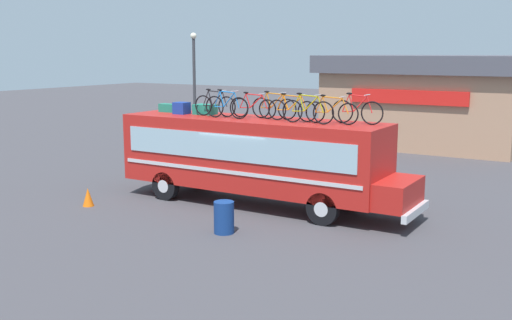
# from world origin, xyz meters

# --- Properties ---
(ground_plane) EXTENTS (120.00, 120.00, 0.00)m
(ground_plane) POSITION_xyz_m (0.00, 0.00, 0.00)
(ground_plane) COLOR #423F44
(bus) EXTENTS (10.38, 2.40, 2.92)m
(bus) POSITION_xyz_m (0.17, 0.00, 1.71)
(bus) COLOR red
(bus) RESTS_ON ground
(luggage_bag_1) EXTENTS (0.66, 0.32, 0.30)m
(luggage_bag_1) POSITION_xyz_m (-3.77, 0.30, 3.07)
(luggage_bag_1) COLOR #1E7F66
(luggage_bag_1) RESTS_ON bus
(luggage_bag_2) EXTENTS (0.49, 0.45, 0.42)m
(luggage_bag_2) POSITION_xyz_m (-2.91, 0.01, 3.13)
(luggage_bag_2) COLOR #193899
(luggage_bag_2) RESTS_ON bus
(luggage_bag_3) EXTENTS (0.74, 0.54, 0.36)m
(luggage_bag_3) POSITION_xyz_m (-2.10, 0.30, 3.10)
(luggage_bag_3) COLOR #1E7F66
(luggage_bag_3) RESTS_ON bus
(rooftop_bicycle_1) EXTENTS (1.69, 0.44, 0.94)m
(rooftop_bicycle_1) POSITION_xyz_m (-1.42, -0.05, 3.31)
(rooftop_bicycle_1) COLOR black
(rooftop_bicycle_1) RESTS_ON bus
(rooftop_bicycle_2) EXTENTS (1.71, 0.44, 0.96)m
(rooftop_bicycle_2) POSITION_xyz_m (-0.74, -0.34, 3.32)
(rooftop_bicycle_2) COLOR black
(rooftop_bicycle_2) RESTS_ON bus
(rooftop_bicycle_3) EXTENTS (1.73, 0.44, 0.87)m
(rooftop_bicycle_3) POSITION_xyz_m (-0.00, 0.16, 3.29)
(rooftop_bicycle_3) COLOR black
(rooftop_bicycle_3) RESTS_ON bus
(rooftop_bicycle_4) EXTENTS (1.68, 0.44, 0.92)m
(rooftop_bicycle_4) POSITION_xyz_m (0.71, 0.30, 3.31)
(rooftop_bicycle_4) COLOR black
(rooftop_bicycle_4) RESTS_ON bus
(rooftop_bicycle_5) EXTENTS (1.75, 0.44, 0.89)m
(rooftop_bicycle_5) POSITION_xyz_m (1.51, 0.03, 3.30)
(rooftop_bicycle_5) COLOR black
(rooftop_bicycle_5) RESTS_ON bus
(rooftop_bicycle_6) EXTENTS (1.77, 0.44, 0.94)m
(rooftop_bicycle_6) POSITION_xyz_m (2.23, -0.27, 3.32)
(rooftop_bicycle_6) COLOR black
(rooftop_bicycle_6) RESTS_ON bus
(rooftop_bicycle_7) EXTENTS (1.77, 0.44, 0.90)m
(rooftop_bicycle_7) POSITION_xyz_m (2.91, -0.01, 3.30)
(rooftop_bicycle_7) COLOR black
(rooftop_bicycle_7) RESTS_ON bus
(rooftop_bicycle_8) EXTENTS (1.69, 0.44, 0.95)m
(rooftop_bicycle_8) POSITION_xyz_m (3.58, 0.39, 3.32)
(rooftop_bicycle_8) COLOR black
(rooftop_bicycle_8) RESTS_ON bus
(roadside_building) EXTENTS (10.75, 9.88, 4.92)m
(roadside_building) POSITION_xyz_m (1.27, 17.57, 2.52)
(roadside_building) COLOR tan
(roadside_building) RESTS_ON ground
(trash_bin) EXTENTS (0.58, 0.58, 0.92)m
(trash_bin) POSITION_xyz_m (1.11, -3.25, 0.46)
(trash_bin) COLOR navy
(trash_bin) RESTS_ON ground
(traffic_cone) EXTENTS (0.38, 0.38, 0.61)m
(traffic_cone) POSITION_xyz_m (-4.53, -3.08, 0.31)
(traffic_cone) COLOR orange
(traffic_cone) RESTS_ON ground
(street_lamp) EXTENTS (0.29, 0.29, 5.99)m
(street_lamp) POSITION_xyz_m (-6.81, 5.94, 3.41)
(street_lamp) COLOR #38383D
(street_lamp) RESTS_ON ground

